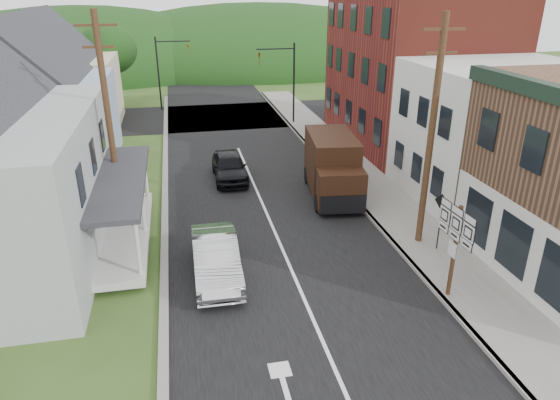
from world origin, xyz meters
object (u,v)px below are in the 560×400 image
route_sign_cluster (455,239)px  delivery_van (333,167)px  dark_sedan (229,167)px  silver_sedan (216,258)px  warning_sign (441,214)px

route_sign_cluster → delivery_van: bearing=93.9°
delivery_van → dark_sedan: bearing=152.0°
silver_sedan → delivery_van: delivery_van is taller
delivery_van → warning_sign: delivery_van is taller
dark_sedan → warning_sign: warning_sign is taller
dark_sedan → delivery_van: delivery_van is taller
dark_sedan → route_sign_cluster: size_ratio=1.31×
silver_sedan → delivery_van: size_ratio=0.81×
dark_sedan → route_sign_cluster: (5.92, -12.81, 1.55)m
silver_sedan → warning_sign: 8.78m
delivery_van → route_sign_cluster: (1.13, -9.45, 0.75)m
route_sign_cluster → warning_sign: 3.32m
dark_sedan → delivery_van: size_ratio=0.76×
warning_sign → route_sign_cluster: bearing=-134.5°
silver_sedan → dark_sedan: silver_sedan is taller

